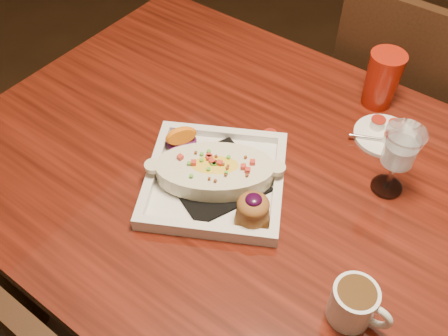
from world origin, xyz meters
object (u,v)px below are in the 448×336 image
Objects in this scene: plate at (218,177)px; coffee_mug at (354,303)px; chair_far at (402,117)px; red_tumbler at (382,80)px; goblet at (400,151)px; saucer at (384,134)px; table at (299,230)px.

coffee_mug is at bearing -43.12° from plate.
chair_far reaches higher than plate.
goblet is at bearing -60.25° from red_tumbler.
coffee_mug is 0.79× the size of saucer.
table is 11.16× the size of red_tumbler.
red_tumbler is (-0.20, 0.51, 0.02)m from coffee_mug.
table is 0.39m from red_tumbler.
goblet is (0.27, 0.20, 0.08)m from plate.
table is at bearing 90.00° from chair_far.
saucer is at bearing 29.27° from plate.
chair_far is at bearing 48.67° from plate.
red_tumbler reaches higher than plate.
chair_far is 0.41m from red_tumbler.
goblet is 0.17m from saucer.
chair_far reaches higher than saucer.
red_tumbler is (0.14, 0.43, 0.04)m from plate.
plate is 2.35× the size of goblet.
plate reaches higher than saucer.
saucer is (0.05, -0.37, 0.25)m from chair_far.
saucer is at bearing 79.65° from table.
saucer is 0.13m from red_tumbler.
red_tumbler is at bearing 92.73° from table.
chair_far is 0.62m from goblet.
chair_far is 5.98× the size of goblet.
saucer is at bearing 97.17° from chair_far.
plate is (-0.16, -0.70, 0.27)m from chair_far.
plate reaches higher than coffee_mug.
coffee_mug is 0.77× the size of red_tumbler.
plate is at bearing -122.30° from saucer.
plate is at bearing 161.95° from coffee_mug.
coffee_mug is (0.34, -0.09, 0.01)m from plate.
chair_far is at bearing 97.17° from saucer.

